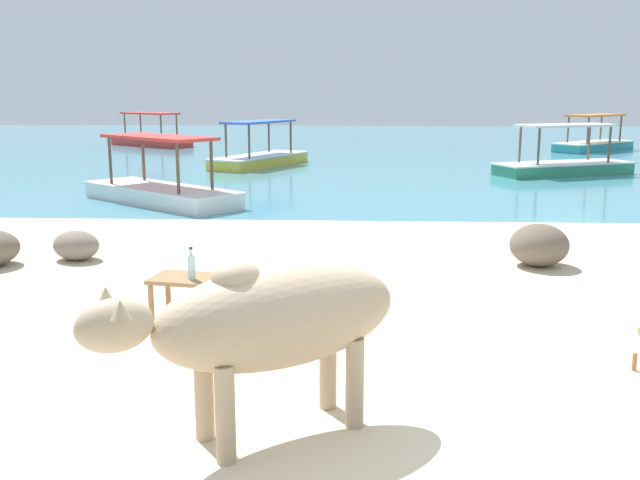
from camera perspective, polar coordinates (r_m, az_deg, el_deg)
The scene contains 12 objects.
sand_beach at distance 5.10m, azimuth -1.35°, elevation -12.83°, with size 18.00×14.00×0.04m, color beige.
water_surface at distance 26.71m, azimuth 2.09°, elevation 7.19°, with size 60.00×36.00×0.03m, color teal.
cow at distance 4.36m, azimuth -3.88°, elevation -6.26°, with size 1.92×1.46×1.14m.
low_bench_table at distance 6.66m, azimuth -10.02°, elevation -3.54°, with size 0.82×0.56×0.44m.
bottle at distance 6.55m, azimuth -10.18°, elevation -2.08°, with size 0.07×0.07×0.30m.
shore_rock_large at distance 9.56m, azimuth -18.81°, elevation -0.41°, with size 0.63×0.50×0.37m, color gray.
shore_rock_medium at distance 9.13m, azimuth 17.02°, elevation -0.39°, with size 0.71×0.71×0.52m, color #6B5B4C.
boat_white at distance 14.15m, azimuth -12.56°, elevation 3.99°, with size 3.58×3.21×1.29m.
boat_teal at distance 27.84m, azimuth 20.93°, elevation 7.22°, with size 3.51×3.31×1.29m.
boat_yellow at distance 20.74m, azimuth -4.81°, elevation 6.63°, with size 2.66×3.81×1.29m.
boat_red at distance 29.00m, azimuth -13.28°, elevation 7.83°, with size 3.67×3.04×1.29m.
boat_green at distance 19.55m, azimuth 18.79°, elevation 5.74°, with size 3.83×2.48×1.29m.
Camera 1 is at (0.35, -4.62, 2.14)m, focal length 40.26 mm.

